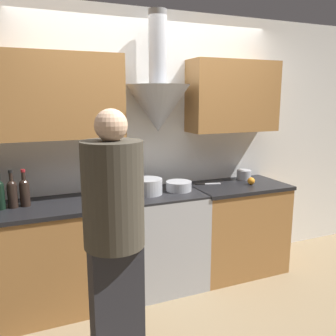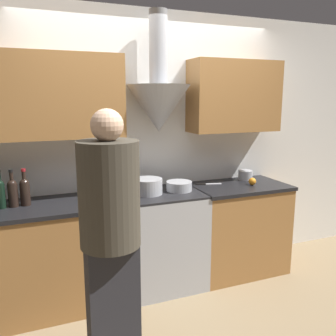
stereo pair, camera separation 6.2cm
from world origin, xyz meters
TOP-DOWN VIEW (x-y plane):
  - ground_plane at (0.00, 0.00)m, footprint 12.00×12.00m
  - wall_back at (-0.10, 0.62)m, footprint 8.40×0.59m
  - counter_left at (-1.09, 0.35)m, footprint 1.52×0.62m
  - counter_right at (0.81, 0.35)m, footprint 0.96×0.62m
  - stove_range at (0.00, 0.35)m, footprint 0.69×0.60m
  - wine_bottle_4 at (-1.38, 0.38)m, footprint 0.07×0.07m
  - wine_bottle_5 at (-1.29, 0.39)m, footprint 0.08×0.08m
  - wine_bottle_6 at (-1.20, 0.40)m, footprint 0.08×0.08m
  - stock_pot at (-0.16, 0.36)m, footprint 0.27×0.27m
  - mixing_bowl at (0.16, 0.36)m, footprint 0.24×0.24m
  - orange_fruit at (0.93, 0.29)m, footprint 0.07×0.07m
  - saucepan at (1.00, 0.52)m, footprint 0.15×0.15m
  - chefs_knife at (0.53, 0.47)m, footprint 0.26×0.10m
  - person_foreground_left at (-0.74, -0.70)m, footprint 0.35×0.35m

SIDE VIEW (x-z plane):
  - ground_plane at x=0.00m, z-range 0.00..0.00m
  - counter_left at x=-1.09m, z-range 0.00..0.92m
  - counter_right at x=0.81m, z-range 0.00..0.92m
  - stove_range at x=0.00m, z-range 0.00..0.93m
  - chefs_knife at x=0.53m, z-range 0.92..0.93m
  - person_foreground_left at x=-0.74m, z-range 0.09..1.82m
  - orange_fruit at x=0.93m, z-range 0.92..1.00m
  - mixing_bowl at x=0.16m, z-range 0.92..1.01m
  - saucepan at x=1.00m, z-range 0.92..1.02m
  - stock_pot at x=-0.16m, z-range 0.92..1.07m
  - wine_bottle_6 at x=-1.20m, z-range 0.90..1.20m
  - wine_bottle_5 at x=-1.29m, z-range 0.90..1.20m
  - wine_bottle_4 at x=-1.38m, z-range 0.90..1.21m
  - wall_back at x=-0.10m, z-range 0.17..2.77m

